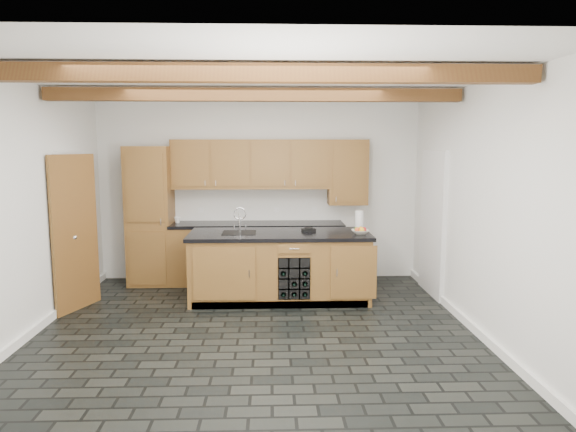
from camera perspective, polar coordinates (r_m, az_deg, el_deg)
name	(u,v)px	position (r m, az deg, el deg)	size (l,w,h in m)	color
ground	(255,332)	(5.98, -3.64, -12.79)	(5.00, 5.00, 0.00)	black
room_shell	(248,194)	(6.16, -4.41, 2.41)	(5.01, 5.00, 5.00)	white
back_cabinetry	(235,220)	(7.93, -5.94, -0.39)	(3.65, 0.62, 2.20)	brown
island	(280,266)	(7.07, -0.88, -5.60)	(2.48, 0.96, 0.93)	brown
faucet	(239,230)	(7.04, -5.43, -1.55)	(0.45, 0.40, 0.34)	black
kitchen_scale	(309,230)	(7.09, 2.31, -1.52)	(0.20, 0.14, 0.06)	black
fruit_bowl	(360,232)	(6.95, 8.02, -1.76)	(0.23, 0.23, 0.06)	beige
fruit_cluster	(360,230)	(6.95, 8.02, -1.51)	(0.16, 0.17, 0.07)	red
paper_towel	(359,220)	(7.25, 7.92, -0.50)	(0.11, 0.11, 0.27)	white
mug	(177,220)	(8.05, -12.18, -0.43)	(0.10, 0.10, 0.09)	white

